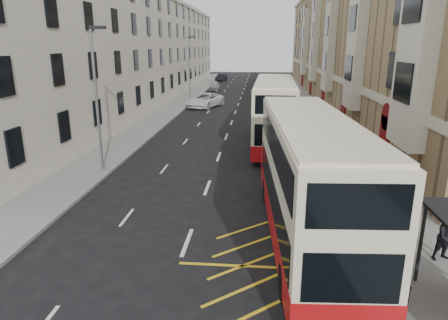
# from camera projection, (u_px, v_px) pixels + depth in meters

# --- Properties ---
(ground) EXTENTS (200.00, 200.00, 0.00)m
(ground) POSITION_uv_depth(u_px,v_px,m) (162.00, 310.00, 11.26)
(ground) COLOR black
(ground) RESTS_ON ground
(pavement_right) EXTENTS (4.00, 120.00, 0.15)m
(pavement_right) POSITION_uv_depth(u_px,v_px,m) (314.00, 119.00, 39.25)
(pavement_right) COLOR slate
(pavement_right) RESTS_ON ground
(pavement_left) EXTENTS (3.00, 120.00, 0.15)m
(pavement_left) POSITION_uv_depth(u_px,v_px,m) (159.00, 117.00, 40.57)
(pavement_left) COLOR slate
(pavement_left) RESTS_ON ground
(kerb_right) EXTENTS (0.25, 120.00, 0.15)m
(kerb_right) POSITION_uv_depth(u_px,v_px,m) (293.00, 119.00, 39.42)
(kerb_right) COLOR gray
(kerb_right) RESTS_ON ground
(kerb_left) EXTENTS (0.25, 120.00, 0.15)m
(kerb_left) POSITION_uv_depth(u_px,v_px,m) (174.00, 117.00, 40.44)
(kerb_left) COLOR gray
(kerb_left) RESTS_ON ground
(road_markings) EXTENTS (10.00, 110.00, 0.01)m
(road_markings) POSITION_uv_depth(u_px,v_px,m) (240.00, 99.00, 54.30)
(road_markings) COLOR silver
(road_markings) RESTS_ON ground
(terrace_right) EXTENTS (10.75, 79.00, 15.25)m
(terrace_right) POSITION_uv_depth(u_px,v_px,m) (357.00, 42.00, 51.29)
(terrace_right) COLOR #9C805A
(terrace_right) RESTS_ON ground
(terrace_left) EXTENTS (9.18, 79.00, 13.25)m
(terrace_left) POSITION_uv_depth(u_px,v_px,m) (142.00, 49.00, 54.09)
(terrace_left) COLOR beige
(terrace_left) RESTS_ON ground
(guard_railing) EXTENTS (0.06, 6.56, 1.01)m
(guard_railing) POSITION_uv_depth(u_px,v_px,m) (348.00, 209.00, 15.99)
(guard_railing) COLOR red
(guard_railing) RESTS_ON pavement_right
(street_lamp_near) EXTENTS (0.93, 0.18, 8.00)m
(street_lamp_near) POSITION_uv_depth(u_px,v_px,m) (97.00, 93.00, 21.98)
(street_lamp_near) COLOR slate
(street_lamp_near) RESTS_ON pavement_left
(street_lamp_far) EXTENTS (0.93, 0.18, 8.00)m
(street_lamp_far) POSITION_uv_depth(u_px,v_px,m) (190.00, 65.00, 50.67)
(street_lamp_far) COLOR slate
(street_lamp_far) RESTS_ON pavement_left
(double_decker_front) EXTENTS (3.38, 11.99, 4.73)m
(double_decker_front) POSITION_uv_depth(u_px,v_px,m) (308.00, 179.00, 14.71)
(double_decker_front) COLOR beige
(double_decker_front) RESTS_ON ground
(double_decker_rear) EXTENTS (3.08, 12.06, 4.78)m
(double_decker_rear) POSITION_uv_depth(u_px,v_px,m) (274.00, 112.00, 28.96)
(double_decker_rear) COLOR beige
(double_decker_rear) RESTS_ON ground
(litter_bin) EXTENTS (0.56, 0.56, 0.92)m
(litter_bin) POSITION_uv_depth(u_px,v_px,m) (398.00, 300.00, 10.67)
(litter_bin) COLOR black
(litter_bin) RESTS_ON pavement_right
(pedestrian_mid) EXTENTS (0.94, 0.81, 1.68)m
(pedestrian_mid) POSITION_uv_depth(u_px,v_px,m) (447.00, 237.00, 13.36)
(pedestrian_mid) COLOR black
(pedestrian_mid) RESTS_ON pavement_right
(pedestrian_far) EXTENTS (1.12, 0.80, 1.77)m
(pedestrian_far) POSITION_uv_depth(u_px,v_px,m) (383.00, 197.00, 16.73)
(pedestrian_far) COLOR black
(pedestrian_far) RESTS_ON pavement_right
(white_van) EXTENTS (4.51, 6.45, 1.63)m
(white_van) POSITION_uv_depth(u_px,v_px,m) (205.00, 100.00, 47.15)
(white_van) COLOR white
(white_van) RESTS_ON ground
(car_silver) EXTENTS (1.87, 4.22, 1.41)m
(car_silver) POSITION_uv_depth(u_px,v_px,m) (215.00, 86.00, 63.93)
(car_silver) COLOR #979A9E
(car_silver) RESTS_ON ground
(car_dark) EXTENTS (2.24, 4.37, 1.37)m
(car_dark) POSITION_uv_depth(u_px,v_px,m) (221.00, 77.00, 80.89)
(car_dark) COLOR black
(car_dark) RESTS_ON ground
(car_red) EXTENTS (3.56, 5.57, 1.50)m
(car_red) POSITION_uv_depth(u_px,v_px,m) (271.00, 81.00, 72.65)
(car_red) COLOR #A20109
(car_red) RESTS_ON ground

